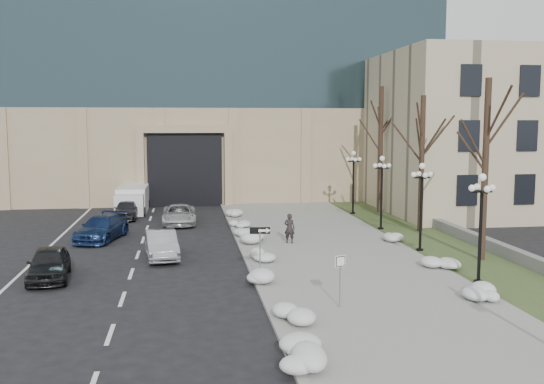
{
  "coord_description": "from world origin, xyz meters",
  "views": [
    {
      "loc": [
        -3.99,
        -17.63,
        6.92
      ],
      "look_at": [
        0.19,
        11.31,
        3.5
      ],
      "focal_mm": 40.0,
      "sensor_mm": 36.0,
      "label": 1
    }
  ],
  "objects": [
    {
      "name": "tree_far",
      "position": [
        10.5,
        26.0,
        6.15
      ],
      "size": [
        3.2,
        3.2,
        9.5
      ],
      "color": "black",
      "rests_on": "ground"
    },
    {
      "name": "snow_clump_c",
      "position": [
        -0.82,
        6.78,
        0.3
      ],
      "size": [
        1.1,
        1.6,
        0.36
      ],
      "primitive_type": "ellipsoid",
      "color": "silver",
      "rests_on": "sidewalk"
    },
    {
      "name": "office_tower",
      "position": [
        -2.01,
        43.58,
        18.49
      ],
      "size": [
        40.0,
        24.7,
        36.0
      ],
      "color": "tan",
      "rests_on": "ground"
    },
    {
      "name": "lamppost_b",
      "position": [
        8.3,
        12.5,
        3.07
      ],
      "size": [
        1.18,
        1.18,
        4.76
      ],
      "color": "black",
      "rests_on": "ground"
    },
    {
      "name": "car_b",
      "position": [
        -5.24,
        13.01,
        0.7
      ],
      "size": [
        1.97,
        4.38,
        1.4
      ],
      "primitive_type": "imported",
      "rotation": [
        0.0,
        0.0,
        0.12
      ],
      "color": "#9E9FA5",
      "rests_on": "ground"
    },
    {
      "name": "car_e",
      "position": [
        -8.13,
        26.01,
        0.69
      ],
      "size": [
        1.93,
        4.16,
        1.38
      ],
      "primitive_type": "imported",
      "rotation": [
        0.0,
        0.0,
        -0.08
      ],
      "color": "#2B2B30",
      "rests_on": "ground"
    },
    {
      "name": "car_d",
      "position": [
        -4.44,
        23.26,
        0.66
      ],
      "size": [
        2.2,
        4.76,
        1.32
      ],
      "primitive_type": "imported",
      "rotation": [
        0.0,
        0.0,
        0.0
      ],
      "color": "silver",
      "rests_on": "ground"
    },
    {
      "name": "keep_sign",
      "position": [
        1.57,
        3.44,
        1.51
      ],
      "size": [
        0.43,
        0.17,
        2.06
      ],
      "rotation": [
        0.0,
        0.0,
        0.31
      ],
      "color": "slate",
      "rests_on": "ground"
    },
    {
      "name": "tree_mid",
      "position": [
        10.5,
        18.0,
        5.5
      ],
      "size": [
        3.2,
        3.2,
        8.5
      ],
      "color": "black",
      "rests_on": "ground"
    },
    {
      "name": "snow_clump_i",
      "position": [
        7.76,
        8.7,
        0.3
      ],
      "size": [
        1.1,
        1.6,
        0.36
      ],
      "primitive_type": "ellipsoid",
      "color": "silver",
      "rests_on": "sidewalk"
    },
    {
      "name": "snow_clump_f",
      "position": [
        -0.52,
        20.7,
        0.3
      ],
      "size": [
        1.1,
        1.6,
        0.36
      ],
      "primitive_type": "ellipsoid",
      "color": "silver",
      "rests_on": "sidewalk"
    },
    {
      "name": "sidewalk",
      "position": [
        3.5,
        14.0,
        0.06
      ],
      "size": [
        9.0,
        40.0,
        0.12
      ],
      "primitive_type": "cube",
      "color": "gray",
      "rests_on": "ground"
    },
    {
      "name": "snow_clump_g",
      "position": [
        -0.53,
        25.53,
        0.3
      ],
      "size": [
        1.1,
        1.6,
        0.36
      ],
      "primitive_type": "ellipsoid",
      "color": "silver",
      "rests_on": "sidewalk"
    },
    {
      "name": "stone_wall",
      "position": [
        12.0,
        16.0,
        0.35
      ],
      "size": [
        0.5,
        30.0,
        0.7
      ],
      "primitive_type": "cube",
      "color": "slate",
      "rests_on": "ground"
    },
    {
      "name": "snow_clump_j",
      "position": [
        7.79,
        15.17,
        0.3
      ],
      "size": [
        1.1,
        1.6,
        0.36
      ],
      "primitive_type": "ellipsoid",
      "color": "silver",
      "rests_on": "sidewalk"
    },
    {
      "name": "tree_near",
      "position": [
        10.5,
        10.0,
        5.83
      ],
      "size": [
        3.2,
        3.2,
        9.0
      ],
      "color": "black",
      "rests_on": "ground"
    },
    {
      "name": "snow_clump_b",
      "position": [
        -0.46,
        2.21,
        0.3
      ],
      "size": [
        1.1,
        1.6,
        0.36
      ],
      "primitive_type": "ellipsoid",
      "color": "silver",
      "rests_on": "sidewalk"
    },
    {
      "name": "curb",
      "position": [
        -1.0,
        14.0,
        0.07
      ],
      "size": [
        0.3,
        40.0,
        0.14
      ],
      "primitive_type": "cube",
      "color": "gray",
      "rests_on": "ground"
    },
    {
      "name": "car_c",
      "position": [
        -8.87,
        18.38,
        0.71
      ],
      "size": [
        3.15,
        5.25,
        1.42
      ],
      "primitive_type": "imported",
      "rotation": [
        0.0,
        0.0,
        -0.25
      ],
      "color": "navy",
      "rests_on": "ground"
    },
    {
      "name": "snow_clump_k",
      "position": [
        -0.51,
        -0.83,
        0.3
      ],
      "size": [
        1.1,
        1.6,
        0.36
      ],
      "primitive_type": "ellipsoid",
      "color": "silver",
      "rests_on": "sidewalk"
    },
    {
      "name": "snow_clump_d",
      "position": [
        -0.55,
        11.37,
        0.3
      ],
      "size": [
        1.1,
        1.6,
        0.36
      ],
      "primitive_type": "ellipsoid",
      "color": "silver",
      "rests_on": "sidewalk"
    },
    {
      "name": "one_way_sign",
      "position": [
        -0.72,
        7.58,
        2.01
      ],
      "size": [
        0.91,
        0.25,
        2.44
      ],
      "rotation": [
        0.0,
        0.0,
        -0.07
      ],
      "color": "slate",
      "rests_on": "ground"
    },
    {
      "name": "classical_building",
      "position": [
        22.0,
        27.98,
        6.0
      ],
      "size": [
        22.0,
        18.12,
        12.0
      ],
      "color": "tan",
      "rests_on": "ground"
    },
    {
      "name": "snow_clump_e",
      "position": [
        -0.38,
        15.85,
        0.3
      ],
      "size": [
        1.1,
        1.6,
        0.36
      ],
      "primitive_type": "ellipsoid",
      "color": "silver",
      "rests_on": "sidewalk"
    },
    {
      "name": "pedestrian",
      "position": [
        1.76,
        15.34,
        0.96
      ],
      "size": [
        0.72,
        0.62,
        1.68
      ],
      "primitive_type": "imported",
      "rotation": [
        0.0,
        0.0,
        2.71
      ],
      "color": "black",
      "rests_on": "sidewalk"
    },
    {
      "name": "lamppost_a",
      "position": [
        8.3,
        6.0,
        3.07
      ],
      "size": [
        1.18,
        1.18,
        4.76
      ],
      "color": "black",
      "rests_on": "ground"
    },
    {
      "name": "lamppost_c",
      "position": [
        8.3,
        19.0,
        3.07
      ],
      "size": [
        1.18,
        1.18,
        4.76
      ],
      "color": "black",
      "rests_on": "ground"
    },
    {
      "name": "snow_clump_l",
      "position": [
        -0.78,
        17.88,
        0.3
      ],
      "size": [
        1.1,
        1.6,
        0.36
      ],
      "primitive_type": "ellipsoid",
      "color": "silver",
      "rests_on": "sidewalk"
    },
    {
      "name": "box_truck",
      "position": [
        -7.99,
        29.27,
        0.94
      ],
      "size": [
        2.25,
        6.17,
        1.95
      ],
      "rotation": [
        0.0,
        0.0,
        -0.01
      ],
      "color": "silver",
      "rests_on": "ground"
    },
    {
      "name": "snow_clump_a",
      "position": [
        -0.85,
        -1.99,
        0.3
      ],
      "size": [
        1.1,
        1.6,
        0.36
      ],
      "primitive_type": "ellipsoid",
      "color": "silver",
      "rests_on": "sidewalk"
    },
    {
      "name": "ground",
      "position": [
        0.0,
        0.0,
        0.0
      ],
      "size": [
        160.0,
        160.0,
        0.0
      ],
      "primitive_type": "plane",
      "color": "black",
      "rests_on": "ground"
    },
    {
      "name": "lamppost_d",
      "position": [
        8.3,
        25.5,
        3.07
      ],
      "size": [
        1.18,
        1.18,
        4.76
      ],
      "color": "black",
      "rests_on": "ground"
    },
    {
      "name": "grass_strip",
      "position": [
        10.0,
        14.0,
        0.05
      ],
      "size": [
        4.0,
        40.0,
        0.1
      ],
      "primitive_type": "cube",
      "color": "#374A25",
      "rests_on": "ground"
    },
    {
      "name": "car_a",
      "position": [
        -9.98,
        9.5,
        0.72
      ],
      "size": [
        2.19,
        4.38,
        1.43
      ],
      "primitive_type": "imported",
      "rotation": [
        0.0,
        0.0,
        0.12
      ],
      "color": "black",
      "rests_on": "ground"
    },
    {
      "name": "snow_clump_h",
      "position": [
        7.31,
        3.47,
        0.3
      ],
      "size": [
        1.1,
        1.6,
        0.36
      ],
      "primitive_type": "ellipsoid",
      "color": "silver",
      "rests_on": "sidewalk"
    }
  ]
}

